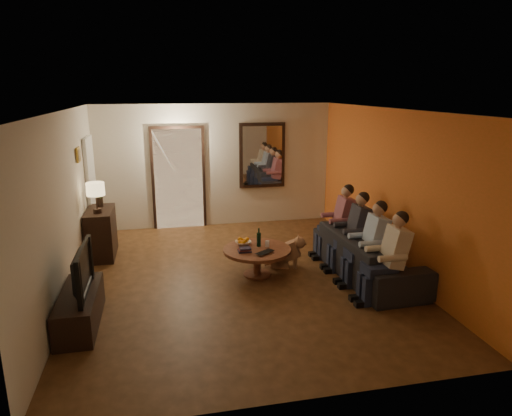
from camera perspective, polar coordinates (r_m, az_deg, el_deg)
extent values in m
cube|color=#432912|center=(7.30, -1.84, -8.71)|extent=(5.00, 6.00, 0.01)
cube|color=white|center=(6.70, -2.02, 12.12)|extent=(5.00, 6.00, 0.01)
cube|color=beige|center=(9.80, -5.02, 5.27)|extent=(5.00, 0.02, 2.60)
cube|color=beige|center=(4.11, 5.53, -8.37)|extent=(5.00, 0.02, 2.60)
cube|color=beige|center=(6.92, -22.76, 0.15)|extent=(0.02, 6.00, 2.60)
cube|color=beige|center=(7.71, 16.69, 2.11)|extent=(0.02, 6.00, 2.60)
cube|color=orange|center=(7.71, 16.63, 2.10)|extent=(0.01, 6.00, 2.60)
cube|color=#FFE0A5|center=(9.76, -9.65, 3.59)|extent=(1.00, 0.06, 2.10)
cube|color=black|center=(9.75, -9.65, 3.57)|extent=(1.12, 0.04, 2.22)
cube|color=silver|center=(9.81, -8.15, 2.80)|extent=(0.45, 0.03, 1.70)
cube|color=black|center=(9.90, 0.77, 6.59)|extent=(1.00, 0.05, 1.40)
cube|color=white|center=(9.87, 0.81, 6.57)|extent=(0.86, 0.02, 1.26)
cube|color=white|center=(9.19, -19.84, 2.02)|extent=(0.06, 0.85, 2.04)
cube|color=#B28C33|center=(8.07, -21.32, 6.23)|extent=(0.03, 0.28, 0.24)
cube|color=brown|center=(8.07, -21.21, 6.24)|extent=(0.01, 0.22, 0.18)
cube|color=black|center=(8.53, -18.78, -2.98)|extent=(0.45, 0.96, 0.85)
cube|color=black|center=(6.28, -21.15, -11.67)|extent=(0.45, 1.31, 0.44)
imported|color=black|center=(6.08, -21.60, -7.30)|extent=(1.03, 0.14, 0.59)
imported|color=black|center=(7.48, 13.73, -5.74)|extent=(2.38, 1.01, 0.69)
cylinder|color=#5C2D1B|center=(7.32, 0.13, -6.74)|extent=(1.37, 1.37, 0.45)
imported|color=white|center=(7.40, -1.60, -4.38)|extent=(0.26, 0.26, 0.06)
cylinder|color=silver|center=(7.30, 1.43, -4.49)|extent=(0.06, 0.06, 0.10)
imported|color=black|center=(7.00, 1.42, -5.69)|extent=(0.39, 0.36, 0.03)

